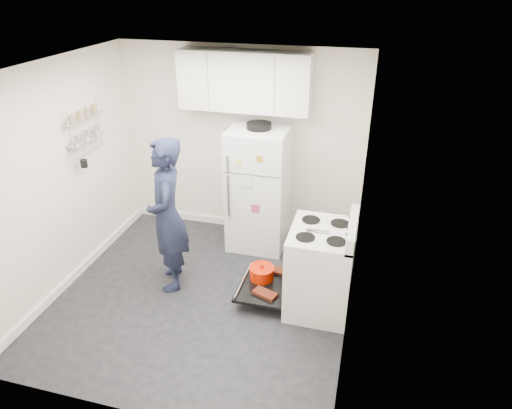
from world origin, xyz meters
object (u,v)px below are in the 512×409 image
(open_oven_door, at_px, (263,280))
(person, at_px, (167,216))
(electric_range, at_px, (319,270))
(refrigerator, at_px, (259,188))

(open_oven_door, relative_size, person, 0.39)
(electric_range, distance_m, person, 1.74)
(electric_range, bearing_deg, refrigerator, 130.54)
(open_oven_door, bearing_deg, electric_range, -4.46)
(person, bearing_deg, refrigerator, 122.49)
(open_oven_door, height_order, refrigerator, refrigerator)
(open_oven_door, bearing_deg, person, -176.74)
(open_oven_door, xyz_separation_m, person, (-1.07, -0.06, 0.70))
(open_oven_door, bearing_deg, refrigerator, 107.39)
(person, bearing_deg, electric_range, 66.68)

